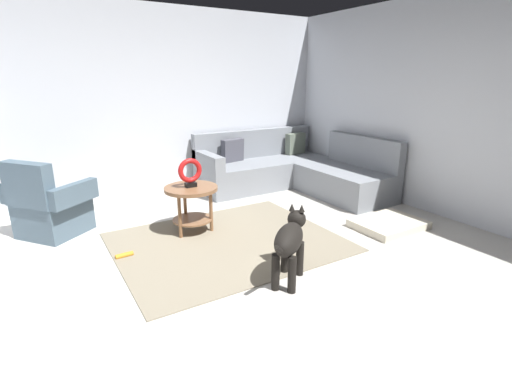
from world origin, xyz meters
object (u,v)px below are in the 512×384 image
at_px(torus_sculpture, 190,172).
at_px(dog, 290,240).
at_px(sectional_couch, 292,171).
at_px(armchair, 49,208).
at_px(dog_toy_rope, 124,255).
at_px(dog_bed_mat, 389,224).
at_px(dog_toy_ball, 286,245).
at_px(side_table, 191,197).

relative_size(torus_sculpture, dog, 0.48).
bearing_deg(sectional_couch, torus_sculpture, -157.54).
xyz_separation_m(sectional_couch, torus_sculpture, (-2.04, -0.84, 0.42)).
distance_m(armchair, dog_toy_rope, 1.19).
distance_m(dog_bed_mat, dog_toy_ball, 1.40).
xyz_separation_m(sectional_couch, dog, (-1.73, -2.30, 0.09)).
bearing_deg(side_table, dog, -78.04).
height_order(dog_bed_mat, dog, dog).
height_order(torus_sculpture, dog_toy_ball, torus_sculpture).
height_order(dog, dog_toy_rope, dog).
distance_m(armchair, torus_sculpture, 1.63).
distance_m(side_table, dog_toy_ball, 1.21).
xyz_separation_m(side_table, torus_sculpture, (0.00, -0.00, 0.29)).
bearing_deg(torus_sculpture, dog_toy_rope, -162.20).
xyz_separation_m(sectional_couch, dog_toy_ball, (-1.40, -1.80, -0.24)).
height_order(torus_sculpture, dog_bed_mat, torus_sculpture).
bearing_deg(side_table, torus_sculpture, -90.00).
height_order(dog_bed_mat, dog_toy_ball, dog_toy_ball).
bearing_deg(armchair, dog_toy_rope, -9.49).
distance_m(sectional_couch, armchair, 3.44).
xyz_separation_m(torus_sculpture, dog_toy_ball, (0.64, -0.96, -0.66)).
relative_size(sectional_couch, armchair, 2.25).
bearing_deg(armchair, sectional_couch, 53.31).
bearing_deg(dog_toy_rope, side_table, 17.80).
relative_size(armchair, dog_toy_ball, 9.69).
distance_m(dog_bed_mat, dog_toy_rope, 2.99).
xyz_separation_m(dog_bed_mat, dog_toy_ball, (-1.40, 0.14, 0.01)).
height_order(side_table, dog_toy_ball, side_table).
bearing_deg(torus_sculpture, side_table, 90.00).
xyz_separation_m(side_table, dog_toy_rope, (-0.84, -0.27, -0.39)).
bearing_deg(torus_sculpture, sectional_couch, 22.46).
xyz_separation_m(dog, dog_toy_ball, (0.33, 0.50, -0.33)).
xyz_separation_m(sectional_couch, armchair, (-3.44, -0.10, 0.03)).
xyz_separation_m(armchair, dog_bed_mat, (3.43, -1.84, -0.28)).
bearing_deg(dog, sectional_couch, 102.55).
bearing_deg(torus_sculpture, dog_toy_ball, -56.49).
distance_m(sectional_couch, dog_bed_mat, 1.96).
distance_m(armchair, dog_toy_ball, 2.67).
xyz_separation_m(dog_toy_ball, dog_toy_rope, (-1.47, 0.69, -0.03)).
height_order(side_table, dog_toy_rope, side_table).
height_order(sectional_couch, dog, sectional_couch).
bearing_deg(torus_sculpture, armchair, 151.97).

